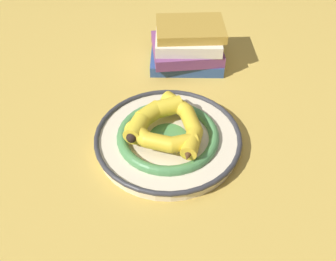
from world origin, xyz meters
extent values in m
plane|color=gold|center=(0.00, 0.00, 0.00)|extent=(2.80, 2.80, 0.00)
cylinder|color=beige|center=(-0.04, 0.01, 0.01)|extent=(0.31, 0.31, 0.02)
torus|color=#4C894C|center=(-0.04, 0.01, 0.03)|extent=(0.22, 0.22, 0.02)
cylinder|color=#4C894C|center=(-0.04, 0.01, 0.02)|extent=(0.08, 0.08, 0.00)
torus|color=#333338|center=(-0.04, 0.01, 0.02)|extent=(0.32, 0.32, 0.01)
cylinder|color=gold|center=(-0.09, -0.03, 0.05)|extent=(0.07, 0.05, 0.03)
cylinder|color=gold|center=(-0.02, -0.03, 0.05)|extent=(0.07, 0.05, 0.03)
cylinder|color=gold|center=(0.03, -0.01, 0.05)|extent=(0.07, 0.07, 0.03)
sphere|color=gold|center=(-0.06, -0.04, 0.05)|extent=(0.03, 0.03, 0.03)
sphere|color=gold|center=(0.01, -0.03, 0.05)|extent=(0.03, 0.03, 0.03)
cone|color=#472D19|center=(-0.12, -0.02, 0.05)|extent=(0.04, 0.03, 0.03)
sphere|color=black|center=(0.06, 0.02, 0.05)|extent=(0.02, 0.02, 0.02)
cylinder|color=yellow|center=(0.02, 0.01, 0.06)|extent=(0.05, 0.06, 0.04)
cylinder|color=yellow|center=(0.00, 0.05, 0.06)|extent=(0.06, 0.07, 0.04)
cylinder|color=yellow|center=(-0.05, 0.08, 0.06)|extent=(0.06, 0.06, 0.04)
sphere|color=yellow|center=(0.01, 0.03, 0.06)|extent=(0.04, 0.04, 0.04)
sphere|color=yellow|center=(-0.02, 0.07, 0.06)|extent=(0.04, 0.04, 0.04)
cone|color=#472D19|center=(0.03, -0.02, 0.06)|extent=(0.04, 0.04, 0.03)
sphere|color=black|center=(-0.07, 0.09, 0.06)|extent=(0.02, 0.02, 0.02)
cylinder|color=gold|center=(-0.06, 0.08, 0.05)|extent=(0.06, 0.06, 0.03)
cylinder|color=gold|center=(-0.08, 0.03, 0.05)|extent=(0.05, 0.06, 0.03)
cylinder|color=gold|center=(-0.09, -0.02, 0.05)|extent=(0.05, 0.06, 0.03)
sphere|color=gold|center=(-0.08, 0.06, 0.05)|extent=(0.03, 0.03, 0.03)
sphere|color=gold|center=(-0.09, 0.01, 0.05)|extent=(0.03, 0.03, 0.03)
cone|color=#472D19|center=(-0.04, 0.09, 0.05)|extent=(0.04, 0.04, 0.03)
sphere|color=black|center=(-0.08, -0.04, 0.05)|extent=(0.02, 0.02, 0.02)
cube|color=#2D4C84|center=(0.27, -0.05, 0.01)|extent=(0.14, 0.20, 0.03)
cube|color=white|center=(0.27, -0.05, 0.01)|extent=(0.13, 0.19, 0.02)
cube|color=#753D70|center=(0.28, -0.05, 0.04)|extent=(0.17, 0.19, 0.03)
cube|color=white|center=(0.28, -0.05, 0.04)|extent=(0.16, 0.18, 0.02)
cube|color=silver|center=(0.27, -0.05, 0.07)|extent=(0.14, 0.18, 0.03)
cube|color=white|center=(0.27, -0.05, 0.07)|extent=(0.13, 0.17, 0.02)
cube|color=#B28933|center=(0.28, -0.06, 0.10)|extent=(0.13, 0.18, 0.02)
cube|color=white|center=(0.28, -0.06, 0.10)|extent=(0.12, 0.17, 0.02)
camera|label=1|loc=(-0.64, 0.04, 0.62)|focal=42.00mm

